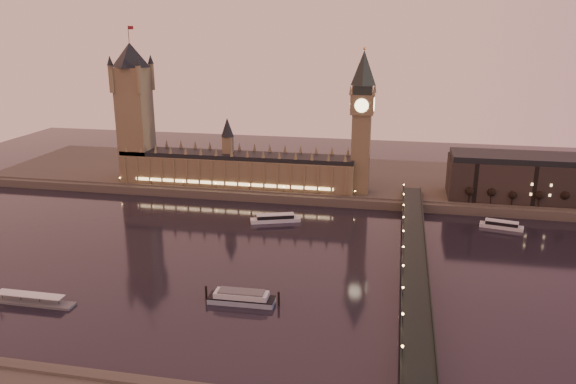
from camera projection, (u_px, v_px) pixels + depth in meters
The scene contains 16 objects.
ground at pixel (245, 258), 312.13m from camera, with size 700.00×700.00×0.00m, color black.
far_embankment at pixel (334, 179), 460.58m from camera, with size 560.00×130.00×6.00m, color #423D35.
palace_of_westminster at pixel (236, 166), 427.08m from camera, with size 180.00×26.62×52.00m.
victoria_tower at pixel (134, 105), 429.45m from camera, with size 31.68×31.68×118.00m.
big_ben at pixel (362, 114), 397.22m from camera, with size 17.68×17.68×104.00m.
westminster_bridge at pixel (413, 262), 293.30m from camera, with size 13.20×260.00×15.30m.
city_block at pixel (563, 177), 392.02m from camera, with size 155.00×45.00×34.00m.
bare_tree_0 at pixel (466, 192), 386.21m from camera, with size 5.54×5.54×11.27m.
bare_tree_1 at pixel (491, 193), 383.22m from camera, with size 5.54×5.54×11.27m.
bare_tree_2 at pixel (515, 194), 380.23m from camera, with size 5.54×5.54×11.27m.
bare_tree_3 at pixel (540, 196), 377.24m from camera, with size 5.54×5.54×11.27m.
bare_tree_4 at pixel (565, 197), 374.25m from camera, with size 5.54×5.54×11.27m.
cruise_boat_a at pixel (275, 218), 369.28m from camera, with size 33.15×17.50×5.22m.
cruise_boat_b at pixel (502, 225), 357.62m from camera, with size 27.21×12.00×4.88m.
moored_barge at pixel (241, 297), 261.41m from camera, with size 35.98×9.53×6.60m.
pontoon_pier at pixel (32, 301), 261.40m from camera, with size 41.44×6.91×11.05m.
Camera 1 is at (80.36, -277.99, 125.05)m, focal length 35.00 mm.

